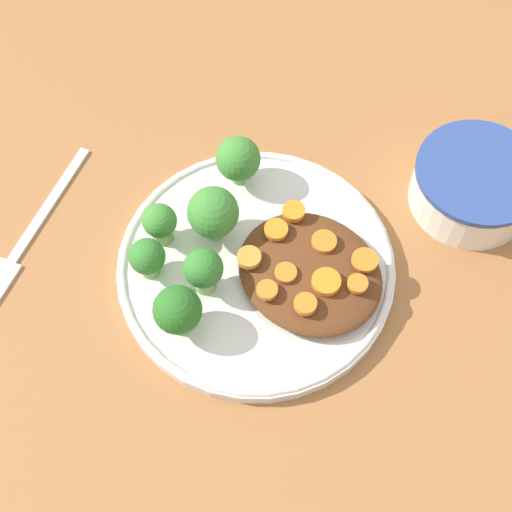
% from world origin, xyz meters
% --- Properties ---
extents(ground_plane, '(4.00, 4.00, 0.00)m').
position_xyz_m(ground_plane, '(0.00, 0.00, 0.00)').
color(ground_plane, '#9E6638').
extents(plate, '(0.26, 0.26, 0.02)m').
position_xyz_m(plate, '(0.00, 0.00, 0.01)').
color(plate, silver).
rests_on(plate, ground_plane).
extents(dip_bowl, '(0.12, 0.12, 0.05)m').
position_xyz_m(dip_bowl, '(-0.11, -0.20, 0.03)').
color(dip_bowl, white).
rests_on(dip_bowl, ground_plane).
extents(stew_mound, '(0.14, 0.12, 0.02)m').
position_xyz_m(stew_mound, '(-0.05, -0.02, 0.03)').
color(stew_mound, '#5B3319').
rests_on(stew_mound, plate).
extents(broccoli_floret_0, '(0.03, 0.03, 0.05)m').
position_xyz_m(broccoli_floret_0, '(0.09, 0.03, 0.04)').
color(broccoli_floret_0, '#7FA85B').
rests_on(broccoli_floret_0, plate).
extents(broccoli_floret_1, '(0.05, 0.05, 0.06)m').
position_xyz_m(broccoli_floret_1, '(0.05, 0.00, 0.05)').
color(broccoli_floret_1, '#7FA85B').
rests_on(broccoli_floret_1, plate).
extents(broccoli_floret_2, '(0.03, 0.03, 0.04)m').
position_xyz_m(broccoli_floret_2, '(0.07, 0.07, 0.04)').
color(broccoli_floret_2, '#759E51').
rests_on(broccoli_floret_2, plate).
extents(broccoli_floret_3, '(0.04, 0.04, 0.05)m').
position_xyz_m(broccoli_floret_3, '(0.02, 0.05, 0.04)').
color(broccoli_floret_3, '#7FA85B').
rests_on(broccoli_floret_3, plate).
extents(broccoli_floret_4, '(0.04, 0.04, 0.06)m').
position_xyz_m(broccoli_floret_4, '(0.07, -0.06, 0.05)').
color(broccoli_floret_4, '#7FA85B').
rests_on(broccoli_floret_4, plate).
extents(broccoli_floret_5, '(0.04, 0.04, 0.06)m').
position_xyz_m(broccoli_floret_5, '(0.01, 0.09, 0.05)').
color(broccoli_floret_5, '#759E51').
rests_on(broccoli_floret_5, plate).
extents(carrot_slice_0, '(0.02, 0.02, 0.01)m').
position_xyz_m(carrot_slice_0, '(-0.09, -0.03, 0.04)').
color(carrot_slice_0, orange).
rests_on(carrot_slice_0, stew_mound).
extents(carrot_slice_1, '(0.02, 0.02, 0.00)m').
position_xyz_m(carrot_slice_1, '(-0.03, -0.00, 0.04)').
color(carrot_slice_1, orange).
rests_on(carrot_slice_1, stew_mound).
extents(carrot_slice_2, '(0.03, 0.03, 0.01)m').
position_xyz_m(carrot_slice_2, '(-0.07, -0.02, 0.04)').
color(carrot_slice_2, orange).
rests_on(carrot_slice_2, stew_mound).
extents(carrot_slice_3, '(0.02, 0.02, 0.01)m').
position_xyz_m(carrot_slice_3, '(-0.00, 0.01, 0.04)').
color(carrot_slice_3, orange).
rests_on(carrot_slice_3, stew_mound).
extents(carrot_slice_4, '(0.02, 0.02, 0.01)m').
position_xyz_m(carrot_slice_4, '(-0.07, 0.01, 0.04)').
color(carrot_slice_4, orange).
rests_on(carrot_slice_4, stew_mound).
extents(carrot_slice_5, '(0.02, 0.02, 0.01)m').
position_xyz_m(carrot_slice_5, '(0.00, -0.03, 0.04)').
color(carrot_slice_5, orange).
rests_on(carrot_slice_5, stew_mound).
extents(carrot_slice_6, '(0.02, 0.02, 0.00)m').
position_xyz_m(carrot_slice_6, '(-0.08, -0.06, 0.04)').
color(carrot_slice_6, orange).
rests_on(carrot_slice_6, stew_mound).
extents(carrot_slice_7, '(0.02, 0.02, 0.00)m').
position_xyz_m(carrot_slice_7, '(-0.04, -0.05, 0.04)').
color(carrot_slice_7, orange).
rests_on(carrot_slice_7, stew_mound).
extents(carrot_slice_8, '(0.02, 0.02, 0.01)m').
position_xyz_m(carrot_slice_8, '(0.00, -0.05, 0.04)').
color(carrot_slice_8, orange).
rests_on(carrot_slice_8, stew_mound).
extents(carrot_slice_9, '(0.02, 0.02, 0.01)m').
position_xyz_m(carrot_slice_9, '(-0.03, 0.02, 0.04)').
color(carrot_slice_9, orange).
rests_on(carrot_slice_9, stew_mound).
extents(fork, '(0.08, 0.20, 0.01)m').
position_xyz_m(fork, '(0.19, 0.12, 0.00)').
color(fork, '#BDBDBD').
rests_on(fork, ground_plane).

